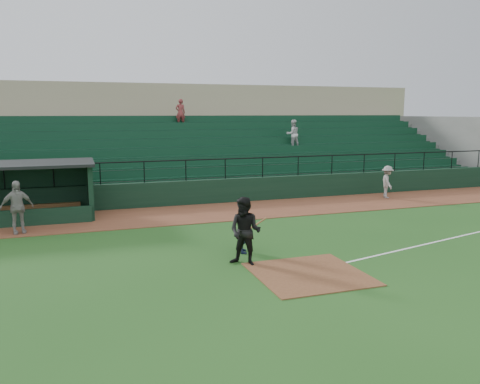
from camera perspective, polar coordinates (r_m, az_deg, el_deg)
name	(u,v)px	position (r m, az deg, el deg)	size (l,w,h in m)	color
ground	(294,264)	(14.68, 6.39, -8.44)	(90.00, 90.00, 0.00)	#1F4E19
warning_track	(219,212)	(21.94, -2.53, -2.36)	(40.00, 4.00, 0.03)	brown
home_plate_dirt	(309,274)	(13.82, 8.18, -9.55)	(3.00, 3.00, 0.03)	brown
foul_line	(474,233)	(20.18, 25.93, -4.38)	(18.00, 0.09, 0.01)	white
stadium_structure	(179,148)	(29.77, -7.17, 5.13)	(38.00, 13.08, 6.40)	black
batter_at_plate	(243,226)	(15.53, 0.38, -4.02)	(1.07, 0.72, 1.75)	black
umpire	(245,231)	(14.23, 0.63, -4.68)	(0.99, 0.77, 2.04)	black
runner	(387,182)	(26.42, 17.01, 1.14)	(1.10, 0.63, 1.70)	gray
dugout_player_a	(17,207)	(19.65, -24.86, -1.63)	(1.16, 0.48, 1.98)	gray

